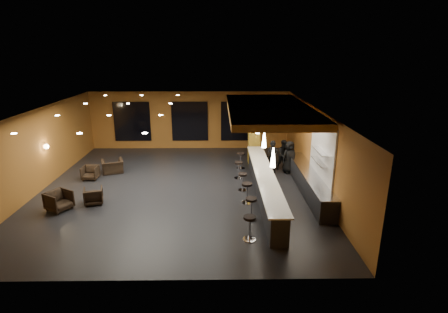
{
  "coord_description": "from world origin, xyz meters",
  "views": [
    {
      "loc": [
        1.79,
        -14.49,
        5.97
      ],
      "look_at": [
        2.0,
        0.5,
        1.3
      ],
      "focal_mm": 28.0,
      "sensor_mm": 36.0,
      "label": 1
    }
  ],
  "objects_px": {
    "pendant_0": "(273,157)",
    "armchair_a": "(59,201)",
    "bar_stool_0": "(250,225)",
    "staff_b": "(284,155)",
    "armchair_c": "(90,173)",
    "column": "(254,131)",
    "bar_stool_1": "(251,206)",
    "staff_c": "(289,157)",
    "pendant_1": "(264,139)",
    "bar_stool_5": "(241,159)",
    "staff_a": "(272,157)",
    "prep_counter": "(309,182)",
    "bar_counter": "(264,185)",
    "armchair_b": "(93,196)",
    "bar_stool_4": "(239,168)",
    "pendant_2": "(258,126)",
    "armchair_d": "(113,166)",
    "bar_stool_3": "(243,180)",
    "bar_stool_2": "(247,190)"
  },
  "relations": [
    {
      "from": "pendant_0",
      "to": "armchair_d",
      "type": "xyz_separation_m",
      "value": [
        -7.19,
        5.03,
        -2.02
      ]
    },
    {
      "from": "armchair_d",
      "to": "bar_stool_2",
      "type": "xyz_separation_m",
      "value": [
        6.41,
        -3.69,
        0.22
      ]
    },
    {
      "from": "staff_c",
      "to": "bar_stool_0",
      "type": "height_order",
      "value": "staff_c"
    },
    {
      "from": "prep_counter",
      "to": "bar_stool_1",
      "type": "height_order",
      "value": "prep_counter"
    },
    {
      "from": "staff_b",
      "to": "column",
      "type": "bearing_deg",
      "value": 125.23
    },
    {
      "from": "pendant_2",
      "to": "bar_stool_4",
      "type": "height_order",
      "value": "pendant_2"
    },
    {
      "from": "bar_counter",
      "to": "pendant_0",
      "type": "distance_m",
      "value": 2.72
    },
    {
      "from": "prep_counter",
      "to": "staff_b",
      "type": "bearing_deg",
      "value": 100.93
    },
    {
      "from": "bar_counter",
      "to": "pendant_2",
      "type": "distance_m",
      "value": 3.52
    },
    {
      "from": "pendant_1",
      "to": "staff_a",
      "type": "relative_size",
      "value": 0.43
    },
    {
      "from": "armchair_a",
      "to": "staff_a",
      "type": "bearing_deg",
      "value": -34.46
    },
    {
      "from": "pendant_0",
      "to": "bar_stool_1",
      "type": "bearing_deg",
      "value": -175.18
    },
    {
      "from": "pendant_2",
      "to": "bar_stool_3",
      "type": "relative_size",
      "value": 0.88
    },
    {
      "from": "bar_stool_1",
      "to": "bar_stool_0",
      "type": "bearing_deg",
      "value": -97.04
    },
    {
      "from": "staff_b",
      "to": "armchair_c",
      "type": "height_order",
      "value": "staff_b"
    },
    {
      "from": "pendant_0",
      "to": "armchair_b",
      "type": "relative_size",
      "value": 0.97
    },
    {
      "from": "staff_a",
      "to": "bar_stool_0",
      "type": "bearing_deg",
      "value": -81.47
    },
    {
      "from": "armchair_a",
      "to": "bar_stool_5",
      "type": "distance_m",
      "value": 8.65
    },
    {
      "from": "armchair_c",
      "to": "bar_stool_3",
      "type": "height_order",
      "value": "bar_stool_3"
    },
    {
      "from": "pendant_1",
      "to": "bar_stool_2",
      "type": "xyz_separation_m",
      "value": [
        -0.77,
        -1.16,
        -1.8
      ]
    },
    {
      "from": "armchair_a",
      "to": "pendant_0",
      "type": "bearing_deg",
      "value": -65.36
    },
    {
      "from": "column",
      "to": "bar_stool_0",
      "type": "xyz_separation_m",
      "value": [
        -0.9,
        -8.07,
        -1.21
      ]
    },
    {
      "from": "armchair_a",
      "to": "bar_stool_0",
      "type": "height_order",
      "value": "bar_stool_0"
    },
    {
      "from": "pendant_1",
      "to": "bar_stool_5",
      "type": "height_order",
      "value": "pendant_1"
    },
    {
      "from": "staff_b",
      "to": "bar_counter",
      "type": "bearing_deg",
      "value": -128.01
    },
    {
      "from": "armchair_d",
      "to": "staff_a",
      "type": "bearing_deg",
      "value": 158.49
    },
    {
      "from": "bar_stool_5",
      "to": "bar_stool_2",
      "type": "bearing_deg",
      "value": -90.16
    },
    {
      "from": "column",
      "to": "staff_a",
      "type": "relative_size",
      "value": 2.13
    },
    {
      "from": "prep_counter",
      "to": "staff_c",
      "type": "distance_m",
      "value": 2.47
    },
    {
      "from": "armchair_b",
      "to": "bar_stool_4",
      "type": "height_order",
      "value": "bar_stool_4"
    },
    {
      "from": "prep_counter",
      "to": "pendant_1",
      "type": "xyz_separation_m",
      "value": [
        -2.0,
        0.0,
        1.92
      ]
    },
    {
      "from": "column",
      "to": "bar_stool_1",
      "type": "bearing_deg",
      "value": -96.22
    },
    {
      "from": "pendant_0",
      "to": "pendant_1",
      "type": "xyz_separation_m",
      "value": [
        0.0,
        2.5,
        0.0
      ]
    },
    {
      "from": "pendant_1",
      "to": "pendant_2",
      "type": "bearing_deg",
      "value": 90.0
    },
    {
      "from": "prep_counter",
      "to": "bar_stool_4",
      "type": "distance_m",
      "value": 3.36
    },
    {
      "from": "pendant_2",
      "to": "armchair_d",
      "type": "distance_m",
      "value": 7.47
    },
    {
      "from": "bar_stool_3",
      "to": "bar_stool_5",
      "type": "bearing_deg",
      "value": 88.19
    },
    {
      "from": "pendant_1",
      "to": "pendant_0",
      "type": "bearing_deg",
      "value": -90.0
    },
    {
      "from": "pendant_1",
      "to": "staff_b",
      "type": "xyz_separation_m",
      "value": [
        1.44,
        2.91,
        -1.58
      ]
    },
    {
      "from": "staff_c",
      "to": "bar_stool_1",
      "type": "relative_size",
      "value": 1.93
    },
    {
      "from": "staff_c",
      "to": "bar_stool_5",
      "type": "distance_m",
      "value": 2.46
    },
    {
      "from": "pendant_0",
      "to": "bar_stool_1",
      "type": "distance_m",
      "value": 1.95
    },
    {
      "from": "column",
      "to": "pendant_2",
      "type": "relative_size",
      "value": 5.0
    },
    {
      "from": "pendant_1",
      "to": "bar_stool_0",
      "type": "xyz_separation_m",
      "value": [
        -0.9,
        -3.97,
        -1.81
      ]
    },
    {
      "from": "bar_stool_0",
      "to": "bar_stool_3",
      "type": "relative_size",
      "value": 1.07
    },
    {
      "from": "pendant_0",
      "to": "armchair_a",
      "type": "bearing_deg",
      "value": 173.9
    },
    {
      "from": "prep_counter",
      "to": "bar_stool_5",
      "type": "height_order",
      "value": "prep_counter"
    },
    {
      "from": "bar_counter",
      "to": "bar_stool_3",
      "type": "xyz_separation_m",
      "value": [
        -0.85,
        0.65,
        0.01
      ]
    },
    {
      "from": "armchair_a",
      "to": "staff_c",
      "type": "bearing_deg",
      "value": -36.45
    },
    {
      "from": "bar_stool_0",
      "to": "armchair_b",
      "type": "bearing_deg",
      "value": 154.32
    }
  ]
}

